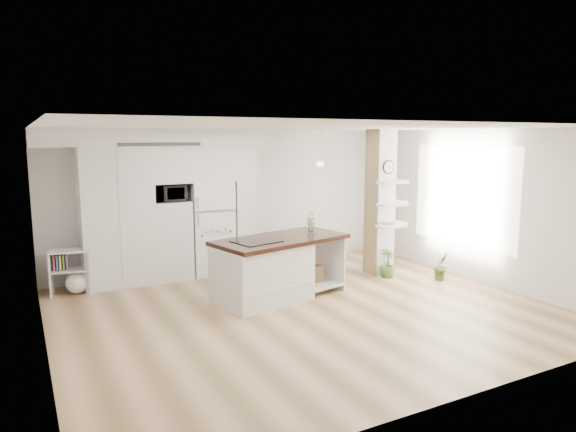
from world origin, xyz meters
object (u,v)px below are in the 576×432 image
Objects in this scene: refrigerator at (210,228)px; floor_plant_a at (441,266)px; kitchen_island at (268,269)px; bookshelf at (73,275)px.

refrigerator is 3.40× the size of floor_plant_a.
kitchen_island is at bearing -82.41° from refrigerator.
floor_plant_a is (3.52, -2.40, -0.62)m from refrigerator.
kitchen_island is 3.14× the size of bookshelf.
kitchen_island is (0.26, -1.97, -0.37)m from refrigerator.
refrigerator is 2.35× the size of bookshelf.
bookshelf is at bearing -175.59° from refrigerator.
bookshelf is (-2.45, -0.19, -0.55)m from refrigerator.
kitchen_island is 3.30m from floor_plant_a.
kitchen_island reaches higher than bookshelf.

